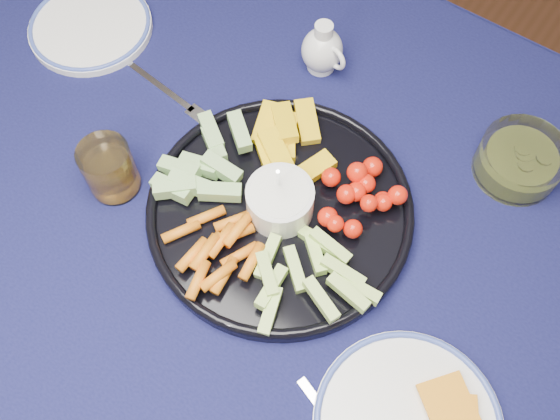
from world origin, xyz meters
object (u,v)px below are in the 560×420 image
Objects in this scene: juice_tumbler at (110,171)px; dining_table at (233,226)px; pickle_bowl at (519,161)px; crudite_platter at (278,207)px; creamer_pitcher at (323,50)px; side_plate_extra at (90,26)px.

dining_table is at bearing 26.57° from juice_tumbler.
juice_tumbler is at bearing -142.53° from pickle_bowl.
dining_table is 4.43× the size of crudite_platter.
dining_table is 0.31m from creamer_pitcher.
creamer_pitcher is at bearing 71.01° from juice_tumbler.
creamer_pitcher is at bearing 110.73° from crudite_platter.
pickle_bowl is (0.24, 0.26, 0.00)m from crudite_platter.
creamer_pitcher is at bearing 23.49° from side_plate_extra.
crudite_platter is 4.34× the size of juice_tumbler.
crudite_platter is at bearing -12.78° from side_plate_extra.
side_plate_extra is (-0.39, 0.13, 0.10)m from dining_table.
crudite_platter is 4.11× the size of creamer_pitcher.
side_plate_extra is at bearing 161.95° from dining_table.
crudite_platter is 1.83× the size of side_plate_extra.
pickle_bowl is (0.32, 0.28, 0.11)m from dining_table.
creamer_pitcher is 0.39m from side_plate_extra.
juice_tumbler reaches higher than pickle_bowl.
creamer_pitcher reaches higher than side_plate_extra.
crudite_platter is 0.36m from pickle_bowl.
dining_table is 0.44m from pickle_bowl.
dining_table is 8.10× the size of side_plate_extra.
crudite_platter is 0.24m from juice_tumbler.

